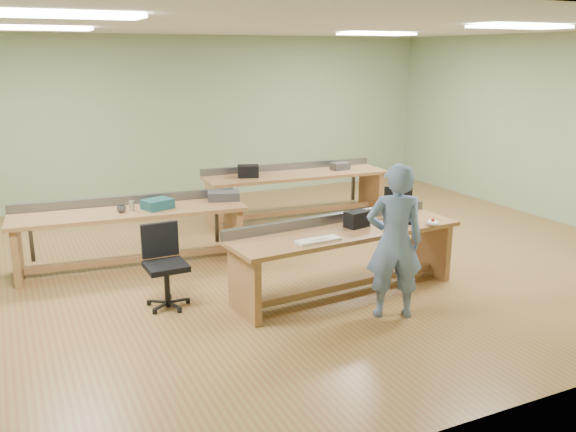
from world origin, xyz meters
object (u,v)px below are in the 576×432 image
(task_chair, at_px, (166,277))
(workbench_front, at_px, (344,246))
(drinks_can, at_px, (132,206))
(parts_bin_grey, at_px, (224,196))
(camera_bag, at_px, (357,219))
(workbench_back, at_px, (295,184))
(person, at_px, (395,242))
(workbench_mid, at_px, (130,224))
(laptop_base, at_px, (397,220))
(parts_bin_teal, at_px, (158,204))
(mug, at_px, (121,209))

(task_chair, bearing_deg, workbench_front, -15.50)
(drinks_can, bearing_deg, parts_bin_grey, 2.03)
(task_chair, bearing_deg, camera_bag, -13.38)
(workbench_back, xyz_separation_m, person, (-0.85, -4.05, 0.25))
(workbench_mid, xyz_separation_m, parts_bin_grey, (1.26, -0.02, 0.25))
(workbench_mid, xyz_separation_m, workbench_back, (2.99, 1.30, 0.00))
(workbench_back, xyz_separation_m, drinks_can, (-2.96, -1.36, 0.25))
(workbench_front, relative_size, person, 1.74)
(laptop_base, height_order, parts_bin_teal, parts_bin_teal)
(laptop_base, distance_m, task_chair, 2.75)
(camera_bag, bearing_deg, task_chair, 154.82)
(workbench_mid, height_order, workbench_back, same)
(workbench_front, distance_m, parts_bin_teal, 2.51)
(laptop_base, bearing_deg, task_chair, -156.50)
(task_chair, xyz_separation_m, parts_bin_teal, (0.27, 1.36, 0.48))
(workbench_mid, distance_m, drinks_can, 0.26)
(parts_bin_teal, bearing_deg, workbench_front, -47.97)
(camera_bag, height_order, task_chair, camera_bag)
(workbench_front, height_order, laptop_base, workbench_front)
(workbench_back, distance_m, laptop_base, 3.26)
(workbench_front, height_order, camera_bag, camera_bag)
(parts_bin_grey, bearing_deg, person, -72.27)
(drinks_can, bearing_deg, task_chair, -88.13)
(workbench_mid, height_order, parts_bin_teal, parts_bin_teal)
(drinks_can, bearing_deg, laptop_base, -34.61)
(person, xyz_separation_m, laptop_base, (0.61, 0.81, -0.04))
(workbench_back, bearing_deg, workbench_mid, -153.52)
(workbench_back, bearing_deg, parts_bin_teal, -148.93)
(laptop_base, relative_size, task_chair, 0.37)
(workbench_front, relative_size, task_chair, 3.13)
(laptop_base, bearing_deg, workbench_mid, 178.11)
(laptop_base, relative_size, mug, 2.95)
(workbench_front, xyz_separation_m, drinks_can, (-1.99, 1.90, 0.26))
(workbench_back, relative_size, task_chair, 3.45)
(task_chair, xyz_separation_m, drinks_can, (-0.05, 1.41, 0.48))
(laptop_base, xyz_separation_m, mug, (-2.86, 1.84, 0.03))
(laptop_base, distance_m, camera_bag, 0.56)
(parts_bin_teal, height_order, mug, parts_bin_teal)
(workbench_front, xyz_separation_m, laptop_base, (0.74, 0.03, 0.21))
(person, distance_m, mug, 3.47)
(camera_bag, height_order, parts_bin_grey, camera_bag)
(mug, bearing_deg, workbench_mid, 41.81)
(workbench_front, distance_m, workbench_back, 3.41)
(person, xyz_separation_m, drinks_can, (-2.11, 2.69, 0.00))
(camera_bag, bearing_deg, workbench_front, 178.56)
(workbench_back, height_order, laptop_base, workbench_back)
(workbench_back, distance_m, parts_bin_grey, 2.18)
(parts_bin_grey, distance_m, drinks_can, 1.24)
(laptop_base, bearing_deg, parts_bin_grey, 161.01)
(parts_bin_grey, bearing_deg, camera_bag, -64.13)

